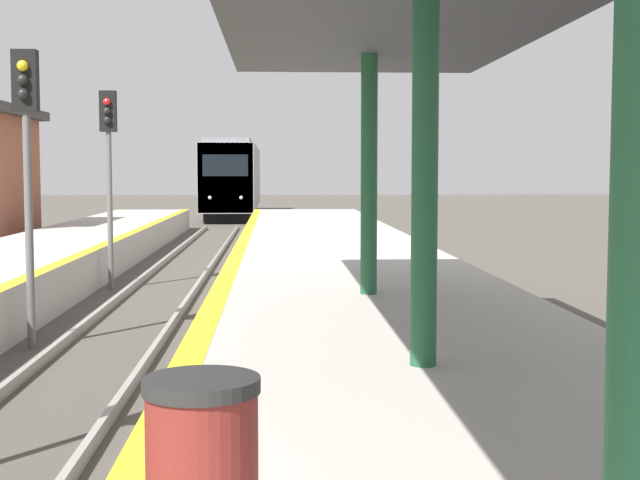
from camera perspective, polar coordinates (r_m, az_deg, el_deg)
train at (r=53.11m, az=-5.55°, el=3.92°), size 2.80×17.90×4.34m
signal_mid at (r=13.86m, az=-18.27°, el=6.05°), size 0.36×0.31×4.41m
signal_far at (r=20.34m, az=-13.37°, el=5.56°), size 0.36×0.31×4.41m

